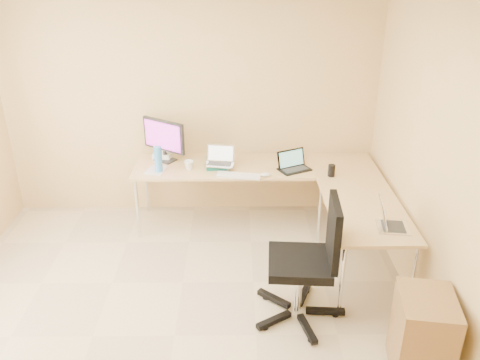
{
  "coord_description": "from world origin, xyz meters",
  "views": [
    {
      "loc": [
        0.51,
        -3.17,
        2.89
      ],
      "look_at": [
        0.55,
        1.1,
        0.9
      ],
      "focal_mm": 37.24,
      "sensor_mm": 36.0,
      "label": 1
    }
  ],
  "objects_px": {
    "monitor": "(164,140)",
    "mug": "(189,165)",
    "desk_fan": "(167,146)",
    "desk_main": "(255,195)",
    "desk_return": "(361,242)",
    "cabinet": "(422,336)",
    "water_bottle": "(158,159)",
    "keyboard": "(239,176)",
    "office_chair": "(299,266)",
    "laptop_center": "(219,156)",
    "laptop_black": "(295,161)",
    "laptop_return": "(395,217)"
  },
  "relations": [
    {
      "from": "monitor",
      "to": "mug",
      "type": "height_order",
      "value": "monitor"
    },
    {
      "from": "monitor",
      "to": "mug",
      "type": "relative_size",
      "value": 5.52
    },
    {
      "from": "mug",
      "to": "desk_fan",
      "type": "bearing_deg",
      "value": 131.85
    },
    {
      "from": "desk_main",
      "to": "desk_return",
      "type": "distance_m",
      "value": 1.4
    },
    {
      "from": "monitor",
      "to": "cabinet",
      "type": "height_order",
      "value": "monitor"
    },
    {
      "from": "desk_return",
      "to": "cabinet",
      "type": "xyz_separation_m",
      "value": [
        0.15,
        -1.26,
        -0.01
      ]
    },
    {
      "from": "desk_return",
      "to": "cabinet",
      "type": "distance_m",
      "value": 1.27
    },
    {
      "from": "desk_return",
      "to": "water_bottle",
      "type": "distance_m",
      "value": 2.23
    },
    {
      "from": "keyboard",
      "to": "office_chair",
      "type": "distance_m",
      "value": 1.41
    },
    {
      "from": "laptop_center",
      "to": "keyboard",
      "type": "relative_size",
      "value": 0.66
    },
    {
      "from": "cabinet",
      "to": "laptop_center",
      "type": "bearing_deg",
      "value": 133.89
    },
    {
      "from": "laptop_center",
      "to": "water_bottle",
      "type": "bearing_deg",
      "value": -165.25
    },
    {
      "from": "laptop_black",
      "to": "laptop_return",
      "type": "distance_m",
      "value": 1.42
    },
    {
      "from": "desk_main",
      "to": "laptop_black",
      "type": "bearing_deg",
      "value": -18.1
    },
    {
      "from": "laptop_center",
      "to": "office_chair",
      "type": "xyz_separation_m",
      "value": [
        0.7,
        -1.49,
        -0.38
      ]
    },
    {
      "from": "desk_main",
      "to": "desk_fan",
      "type": "bearing_deg",
      "value": 168.58
    },
    {
      "from": "keyboard",
      "to": "cabinet",
      "type": "height_order",
      "value": "keyboard"
    },
    {
      "from": "keyboard",
      "to": "desk_fan",
      "type": "relative_size",
      "value": 1.49
    },
    {
      "from": "monitor",
      "to": "keyboard",
      "type": "relative_size",
      "value": 1.22
    },
    {
      "from": "laptop_center",
      "to": "laptop_return",
      "type": "height_order",
      "value": "laptop_center"
    },
    {
      "from": "desk_main",
      "to": "mug",
      "type": "bearing_deg",
      "value": -172.01
    },
    {
      "from": "water_bottle",
      "to": "cabinet",
      "type": "bearing_deg",
      "value": -44.18
    },
    {
      "from": "monitor",
      "to": "laptop_black",
      "type": "relative_size",
      "value": 1.69
    },
    {
      "from": "laptop_return",
      "to": "cabinet",
      "type": "bearing_deg",
      "value": -172.57
    },
    {
      "from": "laptop_center",
      "to": "desk_return",
      "type": "bearing_deg",
      "value": -24.35
    },
    {
      "from": "monitor",
      "to": "laptop_return",
      "type": "bearing_deg",
      "value": -0.8
    },
    {
      "from": "water_bottle",
      "to": "cabinet",
      "type": "xyz_separation_m",
      "value": [
        2.16,
        -2.1,
        -0.51
      ]
    },
    {
      "from": "laptop_center",
      "to": "laptop_return",
      "type": "xyz_separation_m",
      "value": [
        1.51,
        -1.26,
        -0.05
      ]
    },
    {
      "from": "desk_fan",
      "to": "cabinet",
      "type": "height_order",
      "value": "desk_fan"
    },
    {
      "from": "laptop_return",
      "to": "office_chair",
      "type": "distance_m",
      "value": 0.91
    },
    {
      "from": "laptop_black",
      "to": "water_bottle",
      "type": "relative_size",
      "value": 1.16
    },
    {
      "from": "monitor",
      "to": "laptop_black",
      "type": "bearing_deg",
      "value": 23.36
    },
    {
      "from": "laptop_black",
      "to": "office_chair",
      "type": "bearing_deg",
      "value": -121.08
    },
    {
      "from": "laptop_black",
      "to": "cabinet",
      "type": "bearing_deg",
      "value": -98.47
    },
    {
      "from": "keyboard",
      "to": "mug",
      "type": "height_order",
      "value": "mug"
    },
    {
      "from": "laptop_center",
      "to": "desk_fan",
      "type": "relative_size",
      "value": 0.99
    },
    {
      "from": "office_chair",
      "to": "laptop_center",
      "type": "bearing_deg",
      "value": 119.11
    },
    {
      "from": "mug",
      "to": "laptop_return",
      "type": "bearing_deg",
      "value": -34.42
    },
    {
      "from": "desk_main",
      "to": "laptop_center",
      "type": "relative_size",
      "value": 8.74
    },
    {
      "from": "monitor",
      "to": "office_chair",
      "type": "distance_m",
      "value": 2.23
    },
    {
      "from": "water_bottle",
      "to": "office_chair",
      "type": "bearing_deg",
      "value": -46.7
    },
    {
      "from": "desk_return",
      "to": "monitor",
      "type": "distance_m",
      "value": 2.37
    },
    {
      "from": "desk_return",
      "to": "office_chair",
      "type": "relative_size",
      "value": 1.16
    },
    {
      "from": "laptop_center",
      "to": "mug",
      "type": "height_order",
      "value": "laptop_center"
    },
    {
      "from": "desk_return",
      "to": "keyboard",
      "type": "relative_size",
      "value": 2.84
    },
    {
      "from": "laptop_black",
      "to": "laptop_return",
      "type": "xyz_separation_m",
      "value": [
        0.71,
        -1.23,
        0.0
      ]
    },
    {
      "from": "keyboard",
      "to": "laptop_return",
      "type": "bearing_deg",
      "value": -29.0
    },
    {
      "from": "laptop_black",
      "to": "keyboard",
      "type": "relative_size",
      "value": 0.72
    },
    {
      "from": "office_chair",
      "to": "cabinet",
      "type": "distance_m",
      "value": 1.07
    },
    {
      "from": "desk_main",
      "to": "laptop_return",
      "type": "relative_size",
      "value": 8.46
    }
  ]
}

